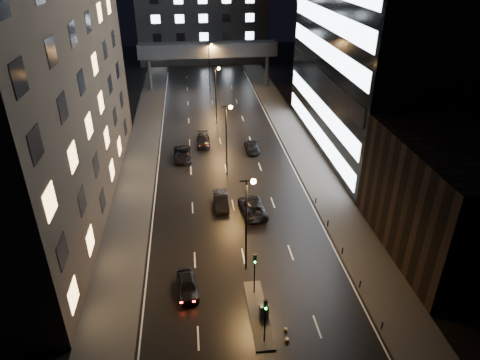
{
  "coord_description": "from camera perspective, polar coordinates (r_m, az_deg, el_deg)",
  "views": [
    {
      "loc": [
        -4.54,
        -24.66,
        28.14
      ],
      "look_at": [
        0.76,
        19.09,
        4.0
      ],
      "focal_mm": 32.0,
      "sensor_mm": 36.0,
      "label": 1
    }
  ],
  "objects": [
    {
      "name": "car_away_d",
      "position": [
        69.12,
        -4.92,
        5.25
      ],
      "size": [
        2.18,
        5.18,
        1.49
      ],
      "primitive_type": "imported",
      "rotation": [
        0.0,
        0.0,
        -0.02
      ],
      "color": "black",
      "rests_on": "ground"
    },
    {
      "name": "traffic_signal_near",
      "position": [
        38.73,
        1.96,
        -11.59
      ],
      "size": [
        0.28,
        0.34,
        4.4
      ],
      "color": "black",
      "rests_on": "median_island"
    },
    {
      "name": "streetlight_mid_b",
      "position": [
        75.95,
        -3.14,
        12.12
      ],
      "size": [
        1.45,
        0.5,
        10.15
      ],
      "color": "black",
      "rests_on": "ground"
    },
    {
      "name": "median_island",
      "position": [
        39.0,
        2.46,
        -17.33
      ],
      "size": [
        1.6,
        8.0,
        0.15
      ],
      "primitive_type": "cube",
      "color": "#383533",
      "rests_on": "ground"
    },
    {
      "name": "ground",
      "position": [
        70.66,
        -2.66,
        5.21
      ],
      "size": [
        160.0,
        160.0,
        0.0
      ],
      "primitive_type": "plane",
      "color": "black",
      "rests_on": "ground"
    },
    {
      "name": "sidewalk_right",
      "position": [
        68.09,
        8.25,
        4.06
      ],
      "size": [
        5.0,
        110.0,
        0.15
      ],
      "primitive_type": "cube",
      "color": "#383533",
      "rests_on": "ground"
    },
    {
      "name": "cone_b",
      "position": [
        37.05,
        6.28,
        -20.37
      ],
      "size": [
        0.44,
        0.44,
        0.48
      ],
      "primitive_type": "cone",
      "rotation": [
        0.0,
        0.0,
        0.17
      ],
      "color": "orange",
      "rests_on": "ground"
    },
    {
      "name": "building_far",
      "position": [
        123.73,
        -5.09,
        21.35
      ],
      "size": [
        34.0,
        14.0,
        25.0
      ],
      "primitive_type": "cube",
      "color": "#333335",
      "rests_on": "ground"
    },
    {
      "name": "car_away_a",
      "position": [
        40.78,
        -7.04,
        -13.77
      ],
      "size": [
        2.26,
        4.53,
        1.48
      ],
      "primitive_type": "imported",
      "rotation": [
        0.0,
        0.0,
        0.12
      ],
      "color": "black",
      "rests_on": "ground"
    },
    {
      "name": "building_left",
      "position": [
        52.5,
        -28.08,
        16.64
      ],
      "size": [
        15.0,
        48.0,
        40.0
      ],
      "primitive_type": "cube",
      "color": "#2D2319",
      "rests_on": "ground"
    },
    {
      "name": "utility_cabinet",
      "position": [
        38.3,
        3.2,
        -17.0
      ],
      "size": [
        0.84,
        0.59,
        1.2
      ],
      "primitive_type": "cube",
      "rotation": [
        0.0,
        0.0,
        0.14
      ],
      "color": "#464648",
      "rests_on": "median_island"
    },
    {
      "name": "car_away_b",
      "position": [
        52.44,
        -2.57,
        -2.76
      ],
      "size": [
        1.73,
        4.79,
        1.57
      ],
      "primitive_type": "imported",
      "rotation": [
        0.0,
        0.0,
        0.01
      ],
      "color": "black",
      "rests_on": "ground"
    },
    {
      "name": "traffic_signal_far",
      "position": [
        34.78,
        3.39,
        -17.41
      ],
      "size": [
        0.28,
        0.34,
        4.4
      ],
      "color": "black",
      "rests_on": "median_island"
    },
    {
      "name": "building_right_low",
      "position": [
        47.17,
        25.54,
        -2.37
      ],
      "size": [
        10.0,
        18.0,
        12.0
      ],
      "primitive_type": "cube",
      "color": "black",
      "rests_on": "ground"
    },
    {
      "name": "sidewalk_left",
      "position": [
        66.41,
        -13.13,
        2.92
      ],
      "size": [
        5.0,
        110.0,
        0.15
      ],
      "primitive_type": "cube",
      "color": "#383533",
      "rests_on": "ground"
    },
    {
      "name": "streetlight_near",
      "position": [
        39.45,
        1.08,
        -4.55
      ],
      "size": [
        1.45,
        0.5,
        10.15
      ],
      "color": "black",
      "rests_on": "ground"
    },
    {
      "name": "bollard_row",
      "position": [
        44.21,
        14.54,
        -11.18
      ],
      "size": [
        0.12,
        25.12,
        0.9
      ],
      "color": "black",
      "rests_on": "ground"
    },
    {
      "name": "car_away_c",
      "position": [
        64.71,
        -7.7,
        3.42
      ],
      "size": [
        2.65,
        5.59,
        1.54
      ],
      "primitive_type": "imported",
      "rotation": [
        0.0,
        0.0,
        0.02
      ],
      "color": "black",
      "rests_on": "ground"
    },
    {
      "name": "streetlight_mid_a",
      "position": [
        57.12,
        -1.68,
        6.44
      ],
      "size": [
        1.45,
        0.5,
        10.15
      ],
      "color": "black",
      "rests_on": "ground"
    },
    {
      "name": "cone_a",
      "position": [
        37.71,
        6.1,
        -19.17
      ],
      "size": [
        0.4,
        0.4,
        0.52
      ],
      "primitive_type": "cone",
      "rotation": [
        0.0,
        0.0,
        -0.21
      ],
      "color": "orange",
      "rests_on": "ground"
    },
    {
      "name": "car_toward_b",
      "position": [
        66.94,
        1.61,
        4.54
      ],
      "size": [
        2.13,
        5.11,
        1.47
      ],
      "primitive_type": "imported",
      "rotation": [
        0.0,
        0.0,
        3.13
      ],
      "color": "black",
      "rests_on": "ground"
    },
    {
      "name": "streetlight_far",
      "position": [
        95.26,
        -4.04,
        15.51
      ],
      "size": [
        1.45,
        0.5,
        10.15
      ],
      "color": "black",
      "rests_on": "ground"
    },
    {
      "name": "car_toward_a",
      "position": [
        51.13,
        1.64,
        -3.6
      ],
      "size": [
        3.25,
        6.09,
        1.63
      ],
      "primitive_type": "imported",
      "rotation": [
        0.0,
        0.0,
        3.24
      ],
      "color": "black",
      "rests_on": "ground"
    },
    {
      "name": "skybridge",
      "position": [
        96.81,
        -4.25,
        16.84
      ],
      "size": [
        30.0,
        3.0,
        10.0
      ],
      "color": "#333335",
      "rests_on": "ground"
    }
  ]
}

